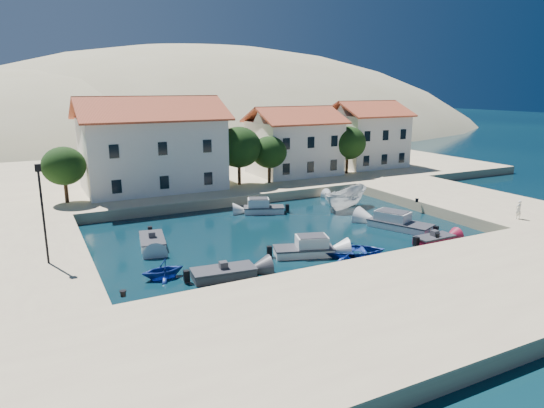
% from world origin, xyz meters
% --- Properties ---
extents(ground, '(400.00, 400.00, 0.00)m').
position_xyz_m(ground, '(0.00, 0.00, 0.00)').
color(ground, black).
rests_on(ground, ground).
extents(quay_south, '(52.00, 12.00, 1.00)m').
position_xyz_m(quay_south, '(0.00, -6.00, 0.50)').
color(quay_south, tan).
rests_on(quay_south, ground).
extents(quay_east, '(11.00, 20.00, 1.00)m').
position_xyz_m(quay_east, '(20.50, 10.00, 0.50)').
color(quay_east, tan).
rests_on(quay_east, ground).
extents(quay_west, '(8.00, 20.00, 1.00)m').
position_xyz_m(quay_west, '(-19.00, 10.00, 0.50)').
color(quay_west, tan).
rests_on(quay_west, ground).
extents(quay_north, '(80.00, 36.00, 1.00)m').
position_xyz_m(quay_north, '(2.00, 38.00, 0.50)').
color(quay_north, tan).
rests_on(quay_north, ground).
extents(hills, '(254.00, 176.00, 99.00)m').
position_xyz_m(hills, '(20.64, 123.62, -23.40)').
color(hills, tan).
rests_on(hills, ground).
extents(building_left, '(14.70, 9.45, 9.70)m').
position_xyz_m(building_left, '(-6.00, 28.00, 5.94)').
color(building_left, white).
rests_on(building_left, quay_north).
extents(building_mid, '(10.50, 8.40, 8.30)m').
position_xyz_m(building_mid, '(12.00, 29.00, 5.22)').
color(building_mid, white).
rests_on(building_mid, quay_north).
extents(building_right, '(9.45, 8.40, 8.80)m').
position_xyz_m(building_right, '(24.00, 30.00, 5.47)').
color(building_right, white).
rests_on(building_right, quay_north).
extents(trees, '(37.30, 5.30, 6.45)m').
position_xyz_m(trees, '(4.51, 25.46, 4.84)').
color(trees, '#382314').
rests_on(trees, quay_north).
extents(lamppost, '(0.35, 0.25, 6.22)m').
position_xyz_m(lamppost, '(-17.50, 8.00, 4.75)').
color(lamppost, black).
rests_on(lamppost, quay_west).
extents(bollards, '(29.36, 9.56, 0.30)m').
position_xyz_m(bollards, '(2.80, 3.87, 1.15)').
color(bollards, black).
rests_on(bollards, ground).
extents(motorboat_grey_sw, '(4.14, 2.15, 1.25)m').
position_xyz_m(motorboat_grey_sw, '(-7.78, 3.11, 0.29)').
color(motorboat_grey_sw, '#37373D').
rests_on(motorboat_grey_sw, ground).
extents(cabin_cruiser_south, '(4.56, 3.03, 1.60)m').
position_xyz_m(cabin_cruiser_south, '(-1.17, 4.39, 0.48)').
color(cabin_cruiser_south, silver).
rests_on(cabin_cruiser_south, ground).
extents(rowboat_south, '(5.27, 4.63, 0.91)m').
position_xyz_m(rowboat_south, '(2.10, 2.79, 0.00)').
color(rowboat_south, navy).
rests_on(rowboat_south, ground).
extents(motorboat_red_se, '(3.23, 1.51, 1.25)m').
position_xyz_m(motorboat_red_se, '(9.08, 2.12, 0.30)').
color(motorboat_red_se, maroon).
rests_on(motorboat_red_se, ground).
extents(cabin_cruiser_east, '(4.01, 5.67, 1.60)m').
position_xyz_m(cabin_cruiser_east, '(9.48, 6.38, 0.48)').
color(cabin_cruiser_east, silver).
rests_on(cabin_cruiser_east, ground).
extents(boat_east, '(6.22, 3.96, 2.25)m').
position_xyz_m(boat_east, '(9.59, 14.33, 0.00)').
color(boat_east, silver).
rests_on(boat_east, ground).
extents(motorboat_white_ne, '(1.59, 3.12, 1.25)m').
position_xyz_m(motorboat_white_ne, '(10.75, 17.12, 0.30)').
color(motorboat_white_ne, silver).
rests_on(motorboat_white_ne, ground).
extents(rowboat_west, '(2.74, 2.40, 1.38)m').
position_xyz_m(rowboat_west, '(-11.19, 4.80, 0.00)').
color(rowboat_west, navy).
rests_on(rowboat_west, ground).
extents(motorboat_white_west, '(2.41, 4.23, 1.25)m').
position_xyz_m(motorboat_white_west, '(-10.21, 11.61, 0.29)').
color(motorboat_white_west, silver).
rests_on(motorboat_white_west, ground).
extents(cabin_cruiser_north, '(4.14, 2.94, 1.60)m').
position_xyz_m(cabin_cruiser_north, '(1.59, 16.41, 0.48)').
color(cabin_cruiser_north, silver).
rests_on(cabin_cruiser_north, ground).
extents(pedestrian, '(0.60, 0.42, 1.56)m').
position_xyz_m(pedestrian, '(17.85, 1.61, 1.78)').
color(pedestrian, white).
rests_on(pedestrian, quay_east).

